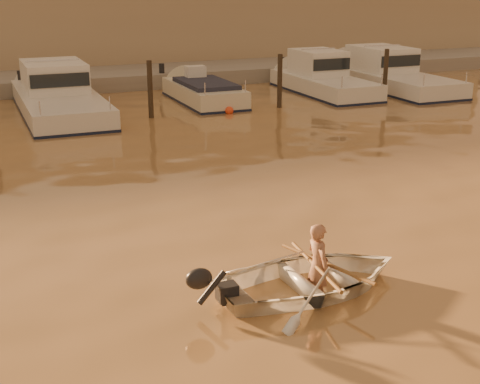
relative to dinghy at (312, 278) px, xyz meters
name	(u,v)px	position (x,y,z in m)	size (l,w,h in m)	color
ground_plane	(376,268)	(1.42, 0.32, -0.21)	(160.00, 160.00, 0.00)	olive
dinghy	(312,278)	(0.00, 0.00, 0.00)	(2.25, 3.14, 0.65)	silver
person	(318,266)	(0.10, 0.00, 0.20)	(0.52, 0.34, 1.41)	#9A664D
outboard_motor	(226,292)	(-1.50, -0.06, 0.07)	(0.90, 0.40, 0.70)	black
oar_port	(326,263)	(0.25, 0.01, 0.21)	(0.06, 0.06, 2.10)	olive
oar_starboard	(315,266)	(0.05, 0.00, 0.21)	(0.06, 0.06, 2.10)	brown
moored_boat_2	(58,96)	(-1.63, 16.32, 0.42)	(2.68, 8.85, 1.75)	silver
moored_boat_3	(204,96)	(3.96, 16.32, 0.02)	(1.96, 5.71, 0.95)	beige
moored_boat_4	(324,78)	(9.38, 16.32, 0.42)	(2.23, 6.87, 1.75)	silver
moored_boat_5	(390,74)	(12.70, 16.32, 0.42)	(2.57, 8.50, 1.75)	silver
piling_2	(150,92)	(1.22, 14.12, 0.69)	(0.18, 0.18, 2.20)	#2D2319
piling_3	(280,84)	(6.22, 14.12, 0.69)	(0.18, 0.18, 2.20)	#2D2319
piling_4	(385,77)	(10.92, 14.12, 0.69)	(0.18, 0.18, 2.20)	#2D2319
fender_c	(98,126)	(-0.88, 12.99, -0.11)	(0.30, 0.30, 0.30)	silver
fender_d	(229,111)	(4.05, 13.81, -0.11)	(0.30, 0.30, 0.30)	red
fender_e	(370,101)	(9.86, 13.49, -0.11)	(0.30, 0.30, 0.30)	white
quay	(111,82)	(1.42, 21.82, -0.06)	(52.00, 4.00, 1.00)	gray
waterfront_building	(85,23)	(1.42, 27.32, 2.19)	(46.00, 7.00, 4.80)	#9E8466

